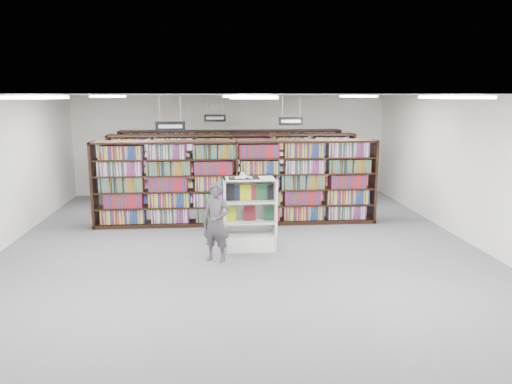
{
  "coord_description": "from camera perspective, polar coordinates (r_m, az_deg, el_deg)",
  "views": [
    {
      "loc": [
        -0.55,
        -10.2,
        3.19
      ],
      "look_at": [
        0.36,
        0.5,
        1.1
      ],
      "focal_mm": 35.0,
      "sensor_mm": 36.0,
      "label": 1
    }
  ],
  "objects": [
    {
      "name": "aisle_sign_right",
      "position": [
        13.37,
        4.02,
        8.16
      ],
      "size": [
        0.65,
        0.02,
        0.8
      ],
      "color": "#B2B2B7",
      "rests_on": "ceiling"
    },
    {
      "name": "wall_front",
      "position": [
        4.52,
        2.51,
        -9.58
      ],
      "size": [
        10.0,
        0.1,
        3.2
      ],
      "primitive_type": "cube",
      "color": "silver",
      "rests_on": "ground"
    },
    {
      "name": "bookshelf_row_near",
      "position": [
        12.4,
        -2.23,
        1.07
      ],
      "size": [
        7.0,
        0.6,
        2.1
      ],
      "color": "black",
      "rests_on": "floor"
    },
    {
      "name": "aisle_sign_center",
      "position": [
        15.21,
        -4.71,
        8.5
      ],
      "size": [
        0.65,
        0.02,
        0.8
      ],
      "color": "#B2B2B7",
      "rests_on": "ceiling"
    },
    {
      "name": "bookshelf_row_far",
      "position": [
        16.05,
        -2.85,
        3.34
      ],
      "size": [
        7.0,
        0.6,
        2.1
      ],
      "color": "black",
      "rests_on": "floor"
    },
    {
      "name": "troffer_back_center",
      "position": [
        12.21,
        -2.31,
        10.87
      ],
      "size": [
        0.6,
        1.2,
        0.04
      ],
      "primitive_type": "cube",
      "color": "white",
      "rests_on": "ceiling"
    },
    {
      "name": "aisle_sign_left",
      "position": [
        11.26,
        -9.76,
        7.5
      ],
      "size": [
        0.65,
        0.02,
        0.8
      ],
      "color": "#B2B2B7",
      "rests_on": "ceiling"
    },
    {
      "name": "shopper",
      "position": [
        9.69,
        -4.58,
        -3.45
      ],
      "size": [
        0.67,
        0.57,
        1.55
      ],
      "primitive_type": "imported",
      "rotation": [
        0.0,
        0.0,
        -0.42
      ],
      "color": "#4B454F",
      "rests_on": "floor"
    },
    {
      "name": "wall_right",
      "position": [
        11.72,
        23.49,
        2.3
      ],
      "size": [
        0.1,
        12.0,
        3.2
      ],
      "primitive_type": "cube",
      "color": "silver",
      "rests_on": "ground"
    },
    {
      "name": "wall_back",
      "position": [
        16.29,
        -2.91,
        5.4
      ],
      "size": [
        10.0,
        0.1,
        3.2
      ],
      "primitive_type": "cube",
      "color": "silver",
      "rests_on": "ground"
    },
    {
      "name": "troffer_front_right",
      "position": [
        8.03,
        21.76,
        10.03
      ],
      "size": [
        0.6,
        1.2,
        0.04
      ],
      "primitive_type": "cube",
      "color": "white",
      "rests_on": "ceiling"
    },
    {
      "name": "floor",
      "position": [
        10.7,
        -1.69,
        -6.34
      ],
      "size": [
        12.0,
        12.0,
        0.0
      ],
      "primitive_type": "plane",
      "color": "#59595E",
      "rests_on": "ground"
    },
    {
      "name": "troffer_back_right",
      "position": [
        12.71,
        11.58,
        10.66
      ],
      "size": [
        0.6,
        1.2,
        0.04
      ],
      "primitive_type": "cube",
      "color": "white",
      "rests_on": "ceiling"
    },
    {
      "name": "troffer_front_center",
      "position": [
        7.22,
        -0.48,
        10.78
      ],
      "size": [
        0.6,
        1.2,
        0.04
      ],
      "primitive_type": "cube",
      "color": "white",
      "rests_on": "ceiling"
    },
    {
      "name": "endcap_display",
      "position": [
        10.47,
        -0.72,
        -3.84
      ],
      "size": [
        1.09,
        0.56,
        1.52
      ],
      "rotation": [
        0.0,
        0.0,
        0.01
      ],
      "color": "white",
      "rests_on": "floor"
    },
    {
      "name": "open_book",
      "position": [
        10.17,
        -1.44,
        1.73
      ],
      "size": [
        0.63,
        0.38,
        0.13
      ],
      "rotation": [
        0.0,
        0.0,
        0.03
      ],
      "color": "black",
      "rests_on": "endcap_display"
    },
    {
      "name": "troffer_front_left",
      "position": [
        7.6,
        -24.01,
        9.85
      ],
      "size": [
        0.6,
        1.2,
        0.04
      ],
      "primitive_type": "cube",
      "color": "white",
      "rests_on": "ceiling"
    },
    {
      "name": "troffer_back_left",
      "position": [
        12.44,
        -16.49,
        10.43
      ],
      "size": [
        0.6,
        1.2,
        0.04
      ],
      "primitive_type": "cube",
      "color": "white",
      "rests_on": "ceiling"
    },
    {
      "name": "ceiling",
      "position": [
        10.21,
        -1.79,
        11.07
      ],
      "size": [
        10.0,
        12.0,
        0.1
      ],
      "primitive_type": "cube",
      "color": "white",
      "rests_on": "wall_back"
    },
    {
      "name": "bookshelf_row_mid",
      "position": [
        14.37,
        -2.61,
        2.44
      ],
      "size": [
        7.0,
        0.6,
        2.1
      ],
      "color": "black",
      "rests_on": "floor"
    }
  ]
}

